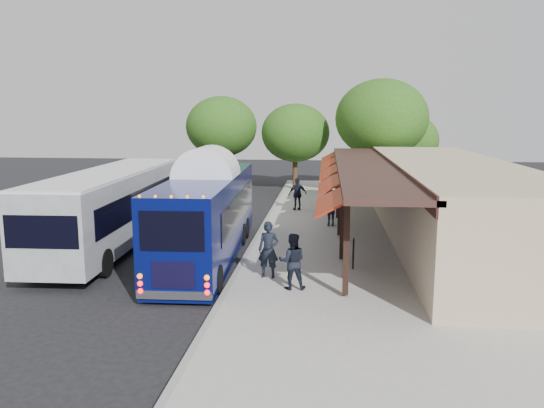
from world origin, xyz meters
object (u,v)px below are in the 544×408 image
at_px(ped_a, 268,250).
at_px(ped_c, 298,194).
at_px(ped_d, 331,208).
at_px(sign_board, 353,249).
at_px(coach_bus, 208,211).
at_px(ped_b, 292,261).
at_px(city_bus, 113,205).

xyz_separation_m(ped_a, ped_c, (0.28, 12.77, -0.04)).
height_order(ped_d, sign_board, ped_d).
relative_size(coach_bus, sign_board, 10.20).
bearing_deg(ped_b, coach_bus, -51.26).
bearing_deg(ped_d, coach_bus, 41.63).
height_order(ped_a, ped_c, ped_a).
xyz_separation_m(coach_bus, ped_b, (3.57, -3.80, -0.83)).
relative_size(ped_a, ped_d, 1.07).
distance_m(coach_bus, ped_d, 7.69).
distance_m(coach_bus, ped_b, 5.28).
height_order(city_bus, sign_board, city_bus).
bearing_deg(city_bus, sign_board, -17.80).
bearing_deg(sign_board, ped_c, 109.71).
xyz_separation_m(ped_d, sign_board, (0.75, -7.33, -0.17)).
xyz_separation_m(ped_b, ped_c, (-0.60, 13.88, 0.02)).
height_order(coach_bus, ped_c, coach_bus).
bearing_deg(sign_board, ped_b, -123.67).
bearing_deg(sign_board, coach_bus, 172.64).
xyz_separation_m(coach_bus, ped_d, (4.85, 5.91, -0.83)).
height_order(ped_a, ped_b, ped_a).
distance_m(ped_c, sign_board, 11.80).
bearing_deg(sign_board, city_bus, 171.05).
bearing_deg(ped_c, ped_b, 70.67).
bearing_deg(coach_bus, sign_board, -16.16).
xyz_separation_m(ped_a, sign_board, (2.91, 1.27, -0.23)).
distance_m(ped_a, ped_c, 12.77).
distance_m(ped_b, ped_d, 9.79).
bearing_deg(ped_c, ped_a, 66.93).
bearing_deg(city_bus, coach_bus, -19.77).
xyz_separation_m(ped_c, ped_d, (1.88, -4.17, -0.02)).
height_order(ped_c, sign_board, ped_c).
distance_m(coach_bus, city_bus, 4.67).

